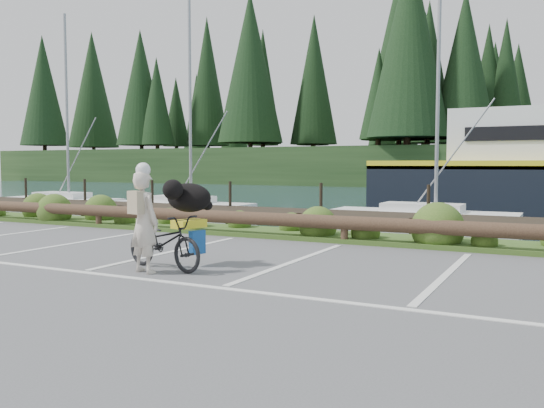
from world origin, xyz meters
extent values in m
plane|color=#4F5052|center=(0.00, 0.00, 0.00)|extent=(72.00, 72.00, 0.00)
plane|color=#182F3B|center=(0.00, 48.00, -1.20)|extent=(160.00, 160.00, 0.00)
cube|color=#3D5B21|center=(0.00, 5.30, 0.05)|extent=(34.00, 1.60, 0.10)
imported|color=black|center=(-1.58, 0.42, 0.45)|extent=(1.79, 0.95, 0.90)
imported|color=beige|center=(-1.67, 0.03, 0.80)|extent=(0.65, 0.50, 1.60)
ellipsoid|color=black|center=(-1.46, 0.95, 1.14)|extent=(0.59, 0.92, 0.49)
camera|label=1|loc=(4.19, -7.04, 1.71)|focal=38.00mm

